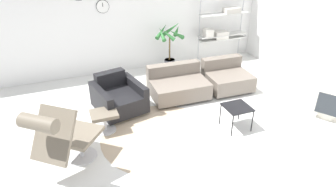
{
  "coord_description": "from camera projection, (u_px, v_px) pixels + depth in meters",
  "views": [
    {
      "loc": [
        -1.64,
        -3.99,
        3.01
      ],
      "look_at": [
        0.02,
        0.28,
        0.55
      ],
      "focal_mm": 32.0,
      "sensor_mm": 36.0,
      "label": 1
    }
  ],
  "objects": [
    {
      "name": "ground_plane",
      "position": [
        173.0,
        128.0,
        5.22
      ],
      "size": [
        12.0,
        12.0,
        0.0
      ],
      "primitive_type": "plane",
      "color": "silver"
    },
    {
      "name": "wall_back",
      "position": [
        127.0,
        12.0,
        6.89
      ],
      "size": [
        12.0,
        0.09,
        2.8
      ],
      "color": "white",
      "rests_on": "ground_plane"
    },
    {
      "name": "round_rug",
      "position": [
        160.0,
        136.0,
        5.03
      ],
      "size": [
        1.99,
        1.99,
        0.01
      ],
      "color": "tan",
      "rests_on": "ground_plane"
    },
    {
      "name": "lounge_chair",
      "position": [
        61.0,
        134.0,
        3.96
      ],
      "size": [
        1.07,
        1.15,
        1.14
      ],
      "rotation": [
        0.0,
        0.0,
        -0.69
      ],
      "color": "#BCBCC1",
      "rests_on": "ground_plane"
    },
    {
      "name": "ottoman",
      "position": [
        104.0,
        118.0,
        5.05
      ],
      "size": [
        0.44,
        0.38,
        0.37
      ],
      "color": "#BCBCC1",
      "rests_on": "ground_plane"
    },
    {
      "name": "armchair_red",
      "position": [
        118.0,
        98.0,
        5.65
      ],
      "size": [
        0.99,
        1.05,
        0.68
      ],
      "rotation": [
        0.0,
        0.0,
        3.35
      ],
      "color": "silver",
      "rests_on": "ground_plane"
    },
    {
      "name": "couch_low",
      "position": [
        178.0,
        86.0,
        6.17
      ],
      "size": [
        1.17,
        0.89,
        0.62
      ],
      "rotation": [
        0.0,
        0.0,
        3.11
      ],
      "color": "black",
      "rests_on": "ground_plane"
    },
    {
      "name": "couch_second",
      "position": [
        226.0,
        78.0,
        6.49
      ],
      "size": [
        0.94,
        0.88,
        0.62
      ],
      "rotation": [
        0.0,
        0.0,
        3.11
      ],
      "color": "black",
      "rests_on": "ground_plane"
    },
    {
      "name": "side_table",
      "position": [
        237.0,
        109.0,
        5.08
      ],
      "size": [
        0.43,
        0.43,
        0.42
      ],
      "color": "black",
      "rests_on": "ground_plane"
    },
    {
      "name": "crt_television",
      "position": [
        331.0,
        102.0,
        5.42
      ],
      "size": [
        0.65,
        0.65,
        0.58
      ],
      "rotation": [
        0.0,
        0.0,
        2.14
      ],
      "color": "beige",
      "rests_on": "ground_plane"
    },
    {
      "name": "potted_plant",
      "position": [
        170.0,
        46.0,
        7.13
      ],
      "size": [
        0.68,
        0.7,
        1.21
      ],
      "color": "#333338",
      "rests_on": "ground_plane"
    },
    {
      "name": "shelf_unit",
      "position": [
        222.0,
        27.0,
        7.65
      ],
      "size": [
        1.3,
        0.28,
        2.03
      ],
      "color": "#BCBCC1",
      "rests_on": "ground_plane"
    }
  ]
}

